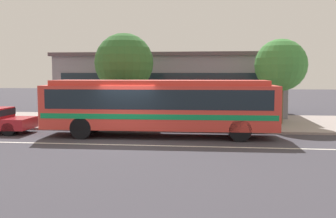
{
  "coord_description": "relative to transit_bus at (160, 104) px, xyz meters",
  "views": [
    {
      "loc": [
        3.84,
        -16.49,
        2.99
      ],
      "look_at": [
        1.68,
        1.83,
        1.3
      ],
      "focal_mm": 41.18,
      "sensor_mm": 36.0,
      "label": 1
    }
  ],
  "objects": [
    {
      "name": "ground_plane",
      "position": [
        -1.31,
        -1.56,
        -1.57
      ],
      "size": [
        120.0,
        120.0,
        0.0
      ],
      "primitive_type": "plane",
      "color": "#3B3841"
    },
    {
      "name": "street_tree_mid_block",
      "position": [
        6.32,
        4.56,
        1.9
      ],
      "size": [
        2.96,
        2.96,
        4.85
      ],
      "color": "brown",
      "rests_on": "sidewalk_slab"
    },
    {
      "name": "pedestrian_waiting_near_sign",
      "position": [
        -3.65,
        2.33,
        -0.47
      ],
      "size": [
        0.38,
        0.38,
        1.68
      ],
      "color": "#30384A",
      "rests_on": "sidewalk_slab"
    },
    {
      "name": "sidewalk_slab",
      "position": [
        -1.31,
        5.35,
        -1.51
      ],
      "size": [
        60.0,
        8.0,
        0.12
      ],
      "primitive_type": "cube",
      "color": "#A0928D",
      "rests_on": "ground_plane"
    },
    {
      "name": "station_building",
      "position": [
        -0.54,
        10.96,
        0.64
      ],
      "size": [
        15.94,
        8.44,
        4.41
      ],
      "color": "gray",
      "rests_on": "ground_plane"
    },
    {
      "name": "bus_stop_sign",
      "position": [
        3.08,
        2.08,
        0.14
      ],
      "size": [
        0.16,
        0.43,
        2.48
      ],
      "color": "gray",
      "rests_on": "sidewalk_slab"
    },
    {
      "name": "transit_bus",
      "position": [
        0.0,
        0.0,
        0.0
      ],
      "size": [
        10.99,
        2.66,
        2.69
      ],
      "color": "red",
      "rests_on": "ground_plane"
    },
    {
      "name": "pedestrian_walking_along_curb",
      "position": [
        -4.66,
        2.04,
        -0.5
      ],
      "size": [
        0.48,
        0.48,
        1.63
      ],
      "color": "slate",
      "rests_on": "sidewalk_slab"
    },
    {
      "name": "street_tree_near_stop",
      "position": [
        -2.62,
        3.9,
        2.04
      ],
      "size": [
        3.4,
        3.4,
        5.21
      ],
      "color": "brown",
      "rests_on": "sidewalk_slab"
    },
    {
      "name": "lane_stripe_center",
      "position": [
        -1.31,
        -2.36,
        -1.57
      ],
      "size": [
        56.0,
        0.16,
        0.01
      ],
      "primitive_type": "cube",
      "color": "silver",
      "rests_on": "ground_plane"
    },
    {
      "name": "pedestrian_standing_by_tree",
      "position": [
        -3.95,
        1.8,
        -0.44
      ],
      "size": [
        0.41,
        0.41,
        1.72
      ],
      "color": "#373133",
      "rests_on": "sidewalk_slab"
    }
  ]
}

